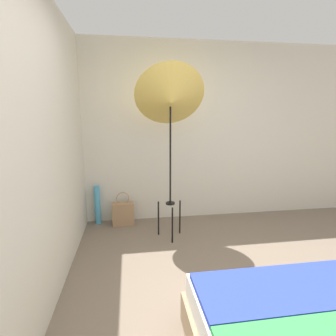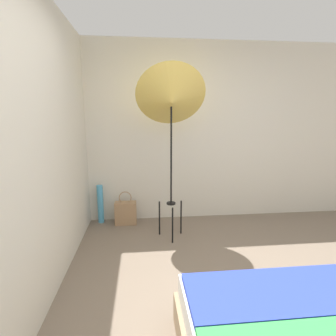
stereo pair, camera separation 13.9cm
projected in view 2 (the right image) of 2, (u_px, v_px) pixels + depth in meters
ground_plane at (246, 335)px, 1.90m from camera, size 14.00×14.00×0.00m
wall_back at (190, 133)px, 3.88m from camera, size 8.00×0.05×2.60m
wall_side_left at (55, 144)px, 2.46m from camera, size 0.05×8.00×2.60m
photo_umbrella at (171, 100)px, 3.09m from camera, size 0.85×0.64×2.15m
tote_bag at (126, 213)px, 3.81m from camera, size 0.31×0.15×0.49m
paper_roll at (100, 204)px, 3.84m from camera, size 0.08×0.08×0.57m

